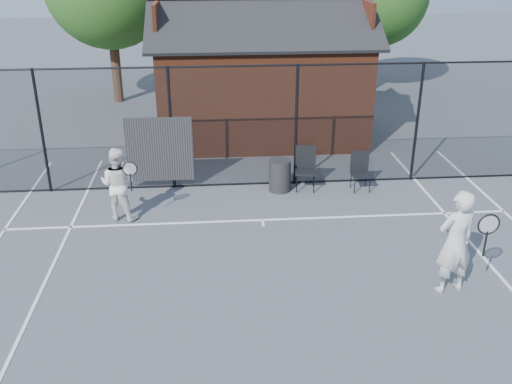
{
  "coord_description": "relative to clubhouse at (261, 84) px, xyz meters",
  "views": [
    {
      "loc": [
        -1.06,
        -8.11,
        5.6
      ],
      "look_at": [
        -0.22,
        2.05,
        1.1
      ],
      "focal_mm": 40.0,
      "sensor_mm": 36.0,
      "label": 1
    }
  ],
  "objects": [
    {
      "name": "court_lines",
      "position": [
        -0.5,
        -10.32,
        -1.6
      ],
      "size": [
        11.02,
        18.0,
        0.01
      ],
      "color": "white",
      "rests_on": "ground"
    },
    {
      "name": "clubhouse",
      "position": [
        0.0,
        0.0,
        0.0
      ],
      "size": [
        6.5,
        4.36,
        4.19
      ],
      "color": "#632C17",
      "rests_on": "ground"
    },
    {
      "name": "ground",
      "position": [
        -0.5,
        -9.0,
        -1.61
      ],
      "size": [
        80.0,
        80.0,
        0.0
      ],
      "primitive_type": "plane",
      "color": "#4A4E54",
      "rests_on": "ground"
    },
    {
      "name": "player_back",
      "position": [
        -3.58,
        -5.64,
        -0.79
      ],
      "size": [
        0.96,
        0.82,
        1.63
      ],
      "color": "white",
      "rests_on": "ground"
    },
    {
      "name": "player_front",
      "position": [
        2.49,
        -8.98,
        -0.65
      ],
      "size": [
        0.89,
        0.69,
        1.9
      ],
      "color": "silver",
      "rests_on": "ground"
    },
    {
      "name": "chair_left",
      "position": [
        0.7,
        -4.4,
        -1.09
      ],
      "size": [
        0.57,
        0.58,
        1.04
      ],
      "primitive_type": "cube",
      "rotation": [
        0.0,
        0.0,
        -0.14
      ],
      "color": "black",
      "rests_on": "ground"
    },
    {
      "name": "fence",
      "position": [
        -0.8,
        -4.0,
        -0.16
      ],
      "size": [
        22.04,
        3.0,
        3.0
      ],
      "color": "black",
      "rests_on": "ground"
    },
    {
      "name": "waste_bin",
      "position": [
        0.08,
        -4.4,
        -1.22
      ],
      "size": [
        0.58,
        0.58,
        0.78
      ],
      "primitive_type": "cylinder",
      "rotation": [
        0.0,
        0.0,
        -0.09
      ],
      "color": "black",
      "rests_on": "ground"
    },
    {
      "name": "chair_right",
      "position": [
        2.04,
        -4.56,
        -1.14
      ],
      "size": [
        0.45,
        0.47,
        0.93
      ],
      "primitive_type": "cube",
      "rotation": [
        0.0,
        0.0,
        0.01
      ],
      "color": "black",
      "rests_on": "ground"
    }
  ]
}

